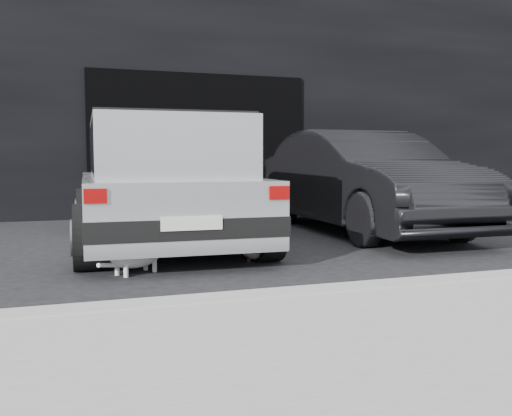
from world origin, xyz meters
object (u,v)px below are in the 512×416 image
object	(u,v)px
silver_hatchback	(162,177)
cat_white	(139,254)
second_car	(364,181)
cat_siamese	(253,249)

from	to	relation	value
silver_hatchback	cat_white	world-z (taller)	silver_hatchback
silver_hatchback	cat_white	size ratio (longest dim) A/B	6.02
second_car	cat_siamese	xyz separation A→B (m)	(-2.23, -1.66, -0.62)
second_car	cat_white	bearing A→B (deg)	-149.62
silver_hatchback	cat_white	bearing A→B (deg)	-104.78
second_car	cat_siamese	bearing A→B (deg)	-142.61
cat_siamese	cat_white	bearing A→B (deg)	24.95
cat_white	silver_hatchback	bearing A→B (deg)	133.84
second_car	cat_white	world-z (taller)	second_car
silver_hatchback	second_car	bearing A→B (deg)	8.66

